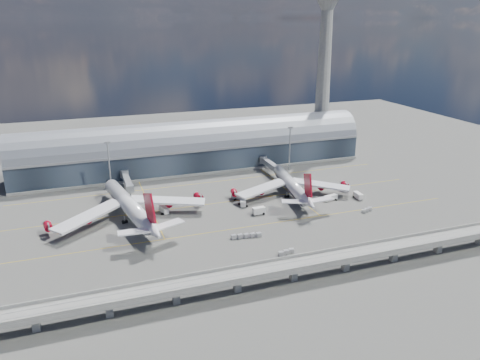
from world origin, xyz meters
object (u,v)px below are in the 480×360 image
object	(u,v)px
floodlight_mast_right	(290,147)
service_truck_0	(164,210)
floodlight_mast_left	(109,165)
airliner_right	(292,186)
control_tower	(324,72)
cargo_train_1	(246,236)
service_truck_4	(243,203)
cargo_train_2	(367,210)
cargo_train_0	(286,252)
service_truck_5	(237,196)
service_truck_1	(259,211)
airliner_left	(130,206)
service_truck_3	(358,196)
service_truck_2	(331,198)

from	to	relation	value
floodlight_mast_right	service_truck_0	distance (m)	89.57
floodlight_mast_left	floodlight_mast_right	world-z (taller)	same
floodlight_mast_right	airliner_right	bearing A→B (deg)	-113.46
control_tower	cargo_train_1	bearing A→B (deg)	-130.87
service_truck_4	cargo_train_2	xyz separation A→B (m)	(50.93, -25.20, -0.73)
service_truck_4	cargo_train_0	bearing A→B (deg)	-75.09
floodlight_mast_right	service_truck_0	xyz separation A→B (m)	(-80.21, -37.94, -12.22)
service_truck_5	service_truck_1	bearing A→B (deg)	-126.20
service_truck_5	cargo_train_0	size ratio (longest dim) A/B	0.73
service_truck_5	cargo_train_0	bearing A→B (deg)	-135.72
service_truck_1	service_truck_0	bearing A→B (deg)	65.54
service_truck_0	cargo_train_0	bearing A→B (deg)	-70.76
service_truck_1	cargo_train_1	distance (m)	24.67
airliner_left	service_truck_0	bearing A→B (deg)	3.09
cargo_train_1	cargo_train_2	distance (m)	61.47
service_truck_3	service_truck_4	bearing A→B (deg)	174.01
floodlight_mast_right	airliner_right	xyz separation A→B (m)	(-16.36, -37.71, -8.42)
floodlight_mast_left	airliner_right	bearing A→B (deg)	-24.27
floodlight_mast_right	service_truck_4	xyz separation A→B (m)	(-43.72, -42.50, -12.12)
service_truck_0	service_truck_1	distance (m)	43.02
service_truck_1	cargo_train_2	bearing A→B (deg)	-108.43
service_truck_1	control_tower	bearing A→B (deg)	-44.98
airliner_right	cargo_train_2	xyz separation A→B (m)	(23.58, -30.00, -4.43)
service_truck_0	service_truck_4	bearing A→B (deg)	-21.12
service_truck_4	floodlight_mast_right	bearing A→B (deg)	60.00
floodlight_mast_right	cargo_train_0	xyz separation A→B (m)	(-44.50, -92.46, -12.83)
service_truck_1	service_truck_5	bearing A→B (deg)	6.12
airliner_left	cargo_train_1	distance (m)	53.42
service_truck_3	service_truck_4	world-z (taller)	service_truck_4
service_truck_4	service_truck_1	bearing A→B (deg)	-57.87
service_truck_1	service_truck_3	distance (m)	52.98
floodlight_mast_right	service_truck_1	world-z (taller)	floodlight_mast_right
service_truck_0	service_truck_1	bearing A→B (deg)	-36.02
airliner_right	airliner_left	bearing A→B (deg)	-168.91
service_truck_5	cargo_train_1	bearing A→B (deg)	-148.72
service_truck_0	service_truck_2	bearing A→B (deg)	-22.59
service_truck_1	cargo_train_2	world-z (taller)	service_truck_1
service_truck_1	floodlight_mast_left	bearing A→B (deg)	45.38
airliner_left	cargo_train_1	world-z (taller)	airliner_left
service_truck_1	cargo_train_1	size ratio (longest dim) A/B	0.45
service_truck_0	service_truck_1	size ratio (longest dim) A/B	1.20
service_truck_0	service_truck_2	distance (m)	79.80
floodlight_mast_right	service_truck_2	xyz separation A→B (m)	(-1.31, -49.87, -12.26)
airliner_left	floodlight_mast_right	bearing A→B (deg)	13.48
service_truck_1	service_truck_4	bearing A→B (deg)	13.89
service_truck_0	service_truck_2	size ratio (longest dim) A/B	0.92
airliner_right	service_truck_2	size ratio (longest dim) A/B	8.37
service_truck_0	service_truck_3	bearing A→B (deg)	-22.70
control_tower	floodlight_mast_right	bearing A→B (deg)	-141.34
floodlight_mast_left	cargo_train_0	world-z (taller)	floodlight_mast_left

